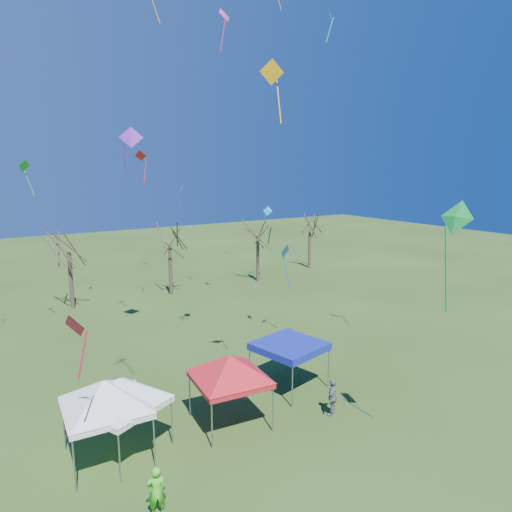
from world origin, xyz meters
The scene contains 22 objects.
ground centered at (0.00, 0.00, 0.00)m, with size 140.00×140.00×0.00m, color #2B4516.
tree_2 centered at (-2.37, 24.38, 6.29)m, with size 3.71×3.71×8.18m.
tree_3 centered at (6.03, 24.04, 6.08)m, with size 3.59×3.59×7.91m.
tree_4 centered at (15.36, 24.00, 6.06)m, with size 3.58×3.58×7.89m.
tree_5 centered at (23.72, 26.07, 5.73)m, with size 3.39×3.39×7.46m.
tent_white_west centered at (-5.20, 2.90, 3.08)m, with size 4.32×4.32×3.81m.
tent_white_mid centered at (-4.56, 3.04, 2.96)m, with size 3.91×3.91×3.66m.
tent_red centered at (0.06, 2.51, 3.02)m, with size 4.23×4.23×3.75m.
tent_blue centered at (4.34, 3.87, 2.24)m, with size 3.70×3.70×2.44m.
person_green centered at (-4.66, -0.97, 0.86)m, with size 0.63×0.41×1.73m, color #4DD922.
person_grey centered at (4.39, 0.60, 0.88)m, with size 1.03×0.43×1.75m, color slate.
kite_17 centered at (8.15, 9.58, 5.94)m, with size 1.12×0.84×3.22m.
kite_19 centered at (2.49, 20.18, 12.13)m, with size 1.02×0.96×2.43m.
kite_27 centered at (1.91, 2.10, 14.99)m, with size 1.03×0.69×2.53m.
kite_5 centered at (4.68, -4.71, 9.59)m, with size 0.55×1.21×3.97m.
kite_18 centered at (2.06, 6.21, 18.19)m, with size 0.92×0.78×2.02m.
kite_25 centered at (5.93, 3.28, 18.09)m, with size 0.66×0.71×1.57m.
kite_12 centered at (14.82, 21.49, 7.26)m, with size 0.86×0.97×2.95m.
kite_22 centered at (5.84, 20.78, 9.51)m, with size 0.72×0.75×2.26m.
kite_11 centered at (-0.57, 12.70, 12.99)m, with size 1.55×1.17×3.02m.
kite_1 centered at (-6.47, 0.56, 6.41)m, with size 0.82×1.02×2.09m.
kite_13 centered at (-5.68, 17.92, 11.36)m, with size 0.97×0.94×2.31m.
Camera 1 is at (-9.00, -13.83, 11.24)m, focal length 32.00 mm.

